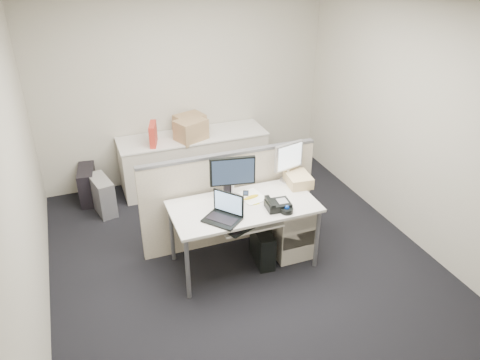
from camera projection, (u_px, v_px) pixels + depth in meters
name	position (u px, v px, depth m)	size (l,w,h in m)	color
floor	(243.00, 262.00, 5.12)	(4.00, 4.50, 0.01)	black
ceiling	(245.00, 1.00, 3.84)	(4.00, 4.50, 0.01)	white
wall_back	(184.00, 85.00, 6.33)	(4.00, 0.02, 2.70)	#B2AC9A
wall_front	(388.00, 306.00, 2.63)	(4.00, 0.02, 2.70)	#B2AC9A
wall_left	(18.00, 186.00, 3.86)	(0.02, 4.50, 2.70)	#B2AC9A
wall_right	(414.00, 123.00, 5.11)	(0.02, 4.50, 2.70)	#B2AC9A
desk	(244.00, 211.00, 4.81)	(1.50, 0.75, 0.73)	silver
keyboard_tray	(250.00, 223.00, 4.68)	(0.62, 0.32, 0.02)	silver
drawer_pedestal	(288.00, 225.00, 5.18)	(0.40, 0.55, 0.65)	#ACA693
cubicle_partition	(229.00, 199.00, 5.23)	(2.00, 0.06, 1.10)	beige
back_counter	(194.00, 161.00, 6.54)	(2.00, 0.60, 0.72)	#ACA693
monitor_main	(233.00, 178.00, 4.80)	(0.47, 0.18, 0.47)	black
monitor_small	(288.00, 163.00, 5.14)	(0.37, 0.18, 0.45)	#B7B7BC
laptop	(222.00, 209.00, 4.46)	(0.34, 0.25, 0.25)	black
trackball	(287.00, 210.00, 4.64)	(0.13, 0.13, 0.05)	black
desk_phone	(278.00, 205.00, 4.70)	(0.24, 0.20, 0.08)	black
paper_stack	(251.00, 197.00, 4.91)	(0.23, 0.29, 0.01)	white
sticky_pad	(255.00, 202.00, 4.81)	(0.08, 0.08, 0.01)	#FFFD39
travel_mug	(227.00, 189.00, 4.88)	(0.09, 0.09, 0.18)	black
banana	(251.00, 197.00, 4.88)	(0.18, 0.04, 0.04)	yellow
cellphone	(246.00, 194.00, 4.97)	(0.06, 0.11, 0.02)	black
manila_folders	(298.00, 180.00, 5.14)	(0.25, 0.32, 0.12)	tan
keyboard	(247.00, 224.00, 4.62)	(0.48, 0.17, 0.03)	black
pc_tower_desk	(262.00, 246.00, 5.05)	(0.17, 0.42, 0.40)	black
pc_tower_spare_dark	(88.00, 185.00, 6.18)	(0.20, 0.50, 0.47)	black
pc_tower_spare_silver	(102.00, 195.00, 5.95)	(0.20, 0.50, 0.46)	#B7B7BC
cardboard_box_left	(191.00, 130.00, 6.19)	(0.39, 0.29, 0.29)	#9F7F57
cardboard_box_right	(190.00, 124.00, 6.40)	(0.38, 0.29, 0.27)	#9F7F57
red_binder	(153.00, 135.00, 6.04)	(0.08, 0.32, 0.30)	red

